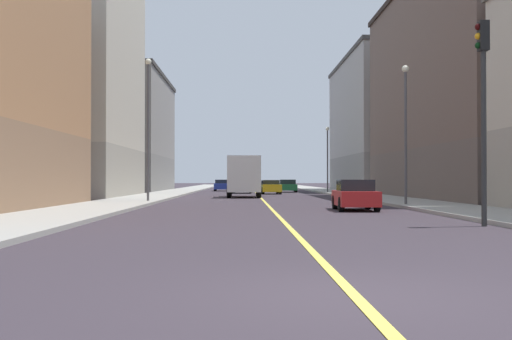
{
  "coord_description": "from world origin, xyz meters",
  "views": [
    {
      "loc": [
        -1.36,
        -7.56,
        1.43
      ],
      "look_at": [
        -0.38,
        37.81,
        2.08
      ],
      "focal_mm": 43.48,
      "sensor_mm": 36.0,
      "label": 1
    }
  ],
  "objects_px": {
    "building_left_mid": "(471,88)",
    "car_green": "(288,186)",
    "traffic_light_left_near": "(483,94)",
    "box_truck": "(244,176)",
    "car_blue": "(222,185)",
    "building_left_far": "(383,125)",
    "street_lamp_left_far": "(328,152)",
    "car_yellow": "(270,187)",
    "car_teal": "(242,187)",
    "building_right_distant": "(125,134)",
    "car_black": "(244,186)",
    "building_right_midblock": "(71,71)",
    "car_red": "(355,196)",
    "street_lamp_left_near": "(406,120)",
    "street_lamp_right_near": "(148,116)"
  },
  "relations": [
    {
      "from": "car_black",
      "to": "building_left_far",
      "type": "bearing_deg",
      "value": 8.18
    },
    {
      "from": "building_right_midblock",
      "to": "street_lamp_left_near",
      "type": "distance_m",
      "value": 27.8
    },
    {
      "from": "traffic_light_left_near",
      "to": "building_right_distant",
      "type": "bearing_deg",
      "value": 111.72
    },
    {
      "from": "building_left_mid",
      "to": "street_lamp_right_near",
      "type": "bearing_deg",
      "value": -162.9
    },
    {
      "from": "traffic_light_left_near",
      "to": "street_lamp_left_near",
      "type": "bearing_deg",
      "value": 85.42
    },
    {
      "from": "car_black",
      "to": "building_right_distant",
      "type": "bearing_deg",
      "value": 171.69
    },
    {
      "from": "building_left_far",
      "to": "car_blue",
      "type": "height_order",
      "value": "building_left_far"
    },
    {
      "from": "street_lamp_left_near",
      "to": "car_green",
      "type": "height_order",
      "value": "street_lamp_left_near"
    },
    {
      "from": "building_right_distant",
      "to": "car_blue",
      "type": "xyz_separation_m",
      "value": [
        10.86,
        3.13,
        -5.85
      ]
    },
    {
      "from": "street_lamp_right_near",
      "to": "traffic_light_left_near",
      "type": "bearing_deg",
      "value": -54.41
    },
    {
      "from": "street_lamp_left_far",
      "to": "car_green",
      "type": "distance_m",
      "value": 7.85
    },
    {
      "from": "car_red",
      "to": "building_left_far",
      "type": "bearing_deg",
      "value": 75.56
    },
    {
      "from": "car_red",
      "to": "street_lamp_right_near",
      "type": "bearing_deg",
      "value": 142.03
    },
    {
      "from": "car_green",
      "to": "car_teal",
      "type": "xyz_separation_m",
      "value": [
        -4.9,
        -4.76,
        -0.04
      ]
    },
    {
      "from": "building_left_mid",
      "to": "street_lamp_right_near",
      "type": "xyz_separation_m",
      "value": [
        -21.51,
        -6.61,
        -2.7
      ]
    },
    {
      "from": "building_right_midblock",
      "to": "street_lamp_left_far",
      "type": "height_order",
      "value": "building_right_midblock"
    },
    {
      "from": "building_right_distant",
      "to": "car_black",
      "type": "distance_m",
      "value": 14.81
    },
    {
      "from": "car_yellow",
      "to": "box_truck",
      "type": "bearing_deg",
      "value": -103.64
    },
    {
      "from": "street_lamp_left_far",
      "to": "car_yellow",
      "type": "relative_size",
      "value": 1.56
    },
    {
      "from": "street_lamp_left_near",
      "to": "car_teal",
      "type": "distance_m",
      "value": 31.63
    },
    {
      "from": "building_left_far",
      "to": "building_right_distant",
      "type": "relative_size",
      "value": 1.12
    },
    {
      "from": "car_blue",
      "to": "street_lamp_left_near",
      "type": "bearing_deg",
      "value": -75.73
    },
    {
      "from": "street_lamp_left_near",
      "to": "street_lamp_right_near",
      "type": "relative_size",
      "value": 0.85
    },
    {
      "from": "building_left_mid",
      "to": "car_yellow",
      "type": "bearing_deg",
      "value": 130.9
    },
    {
      "from": "building_right_midblock",
      "to": "traffic_light_left_near",
      "type": "xyz_separation_m",
      "value": [
        20.49,
        -29.48,
        -5.77
      ]
    },
    {
      "from": "car_red",
      "to": "car_teal",
      "type": "distance_m",
      "value": 33.84
    },
    {
      "from": "building_left_mid",
      "to": "building_right_midblock",
      "type": "height_order",
      "value": "building_right_midblock"
    },
    {
      "from": "building_left_mid",
      "to": "car_blue",
      "type": "bearing_deg",
      "value": 121.38
    },
    {
      "from": "street_lamp_left_far",
      "to": "car_black",
      "type": "distance_m",
      "value": 11.82
    },
    {
      "from": "car_teal",
      "to": "box_truck",
      "type": "height_order",
      "value": "box_truck"
    },
    {
      "from": "building_right_distant",
      "to": "street_lamp_left_near",
      "type": "bearing_deg",
      "value": -60.97
    },
    {
      "from": "car_green",
      "to": "car_teal",
      "type": "height_order",
      "value": "car_green"
    },
    {
      "from": "car_yellow",
      "to": "car_teal",
      "type": "xyz_separation_m",
      "value": [
        -2.71,
        3.1,
        -0.03
      ]
    },
    {
      "from": "traffic_light_left_near",
      "to": "box_truck",
      "type": "relative_size",
      "value": 0.9
    },
    {
      "from": "building_left_far",
      "to": "building_right_midblock",
      "type": "xyz_separation_m",
      "value": [
        -29.23,
        -22.27,
        2.17
      ]
    },
    {
      "from": "building_left_mid",
      "to": "street_lamp_left_near",
      "type": "xyz_separation_m",
      "value": [
        -7.72,
        -11.75,
        -3.38
      ]
    },
    {
      "from": "car_red",
      "to": "car_blue",
      "type": "relative_size",
      "value": 0.87
    },
    {
      "from": "car_red",
      "to": "building_right_midblock",
      "type": "bearing_deg",
      "value": 132.63
    },
    {
      "from": "building_right_distant",
      "to": "car_yellow",
      "type": "xyz_separation_m",
      "value": [
        15.87,
        -11.57,
        -5.85
      ]
    },
    {
      "from": "building_left_mid",
      "to": "building_left_far",
      "type": "height_order",
      "value": "building_left_mid"
    },
    {
      "from": "building_right_midblock",
      "to": "building_right_distant",
      "type": "height_order",
      "value": "building_right_midblock"
    },
    {
      "from": "car_teal",
      "to": "box_truck",
      "type": "xyz_separation_m",
      "value": [
        0.19,
        -13.47,
        1.02
      ]
    },
    {
      "from": "street_lamp_left_far",
      "to": "car_teal",
      "type": "distance_m",
      "value": 9.13
    },
    {
      "from": "car_black",
      "to": "street_lamp_right_near",
      "type": "bearing_deg",
      "value": -100.24
    },
    {
      "from": "car_green",
      "to": "street_lamp_left_far",
      "type": "bearing_deg",
      "value": -60.87
    },
    {
      "from": "building_left_mid",
      "to": "car_green",
      "type": "relative_size",
      "value": 5.68
    },
    {
      "from": "street_lamp_left_far",
      "to": "car_red",
      "type": "distance_m",
      "value": 32.34
    },
    {
      "from": "car_green",
      "to": "car_teal",
      "type": "distance_m",
      "value": 6.83
    },
    {
      "from": "car_blue",
      "to": "building_right_midblock",
      "type": "bearing_deg",
      "value": -113.39
    },
    {
      "from": "car_black",
      "to": "car_blue",
      "type": "xyz_separation_m",
      "value": [
        -2.59,
        5.1,
        0.04
      ]
    }
  ]
}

